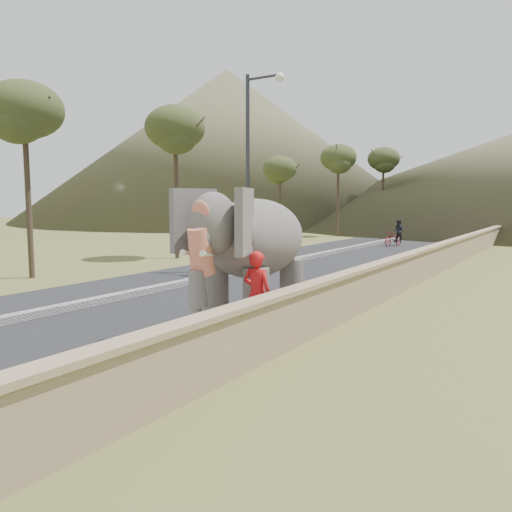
{
  "coord_description": "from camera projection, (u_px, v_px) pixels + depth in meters",
  "views": [
    {
      "loc": [
        6.49,
        -5.7,
        2.99
      ],
      "look_at": [
        0.2,
        4.01,
        1.7
      ],
      "focal_mm": 35.0,
      "sensor_mm": 36.0,
      "label": 1
    }
  ],
  "objects": [
    {
      "name": "walkway",
      "position": [
        347.0,
        287.0,
        16.92
      ],
      "size": [
        3.0,
        120.0,
        0.15
      ],
      "primitive_type": "cube",
      "color": "#9E9687",
      "rests_on": "ground"
    },
    {
      "name": "parapet",
      "position": [
        395.0,
        277.0,
        15.98
      ],
      "size": [
        0.3,
        120.0,
        1.1
      ],
      "primitive_type": "cube",
      "color": "tan",
      "rests_on": "ground"
    },
    {
      "name": "lamppost",
      "position": [
        254.0,
        154.0,
        20.1
      ],
      "size": [
        1.76,
        0.36,
        8.0
      ],
      "color": "#292A2E",
      "rests_on": "ground"
    },
    {
      "name": "trees",
      "position": [
        484.0,
        187.0,
        32.35
      ],
      "size": [
        48.6,
        44.41,
        8.88
      ],
      "color": "#473828",
      "rests_on": "ground"
    },
    {
      "name": "hill_left",
      "position": [
        227.0,
        146.0,
        73.78
      ],
      "size": [
        60.0,
        60.0,
        22.0
      ],
      "primitive_type": "cone",
      "color": "brown",
      "rests_on": "ground"
    },
    {
      "name": "motorcyclist",
      "position": [
        395.0,
        236.0,
        32.62
      ],
      "size": [
        1.32,
        1.94,
        1.75
      ],
      "color": "maroon",
      "rests_on": "ground"
    },
    {
      "name": "ground",
      "position": [
        120.0,
        375.0,
        8.59
      ],
      "size": [
        160.0,
        160.0,
        0.0
      ],
      "primitive_type": "plane",
      "color": "olive",
      "rests_on": "ground"
    },
    {
      "name": "elephant_and_man",
      "position": [
        255.0,
        256.0,
        11.96
      ],
      "size": [
        2.49,
        4.35,
        3.04
      ],
      "color": "slate",
      "rests_on": "ground"
    },
    {
      "name": "median",
      "position": [
        228.0,
        274.0,
        19.62
      ],
      "size": [
        0.35,
        120.0,
        0.22
      ],
      "primitive_type": "cube",
      "color": "black",
      "rests_on": "ground"
    },
    {
      "name": "signboard",
      "position": [
        248.0,
        235.0,
        19.76
      ],
      "size": [
        0.6,
        0.08,
        2.4
      ],
      "color": "#2D2D33",
      "rests_on": "ground"
    },
    {
      "name": "road",
      "position": [
        228.0,
        276.0,
        19.63
      ],
      "size": [
        7.0,
        120.0,
        0.03
      ],
      "primitive_type": "cube",
      "color": "black",
      "rests_on": "ground"
    }
  ]
}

